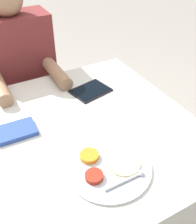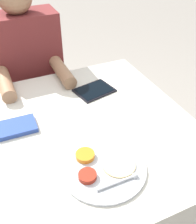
# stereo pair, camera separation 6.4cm
# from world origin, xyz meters

# --- Properties ---
(dining_table) EXTENTS (1.13, 0.98, 0.76)m
(dining_table) POSITION_xyz_m (0.00, 0.00, 0.38)
(dining_table) COLOR beige
(dining_table) RESTS_ON ground_plane
(thali_tray) EXTENTS (0.31, 0.31, 0.03)m
(thali_tray) POSITION_xyz_m (0.08, -0.24, 0.77)
(thali_tray) COLOR #B7BABF
(thali_tray) RESTS_ON dining_table
(red_notebook) EXTENTS (0.17, 0.12, 0.02)m
(red_notebook) POSITION_xyz_m (-0.16, 0.10, 0.77)
(red_notebook) COLOR silver
(red_notebook) RESTS_ON dining_table
(tablet_device) EXTENTS (0.21, 0.18, 0.01)m
(tablet_device) POSITION_xyz_m (0.25, 0.23, 0.77)
(tablet_device) COLOR black
(tablet_device) RESTS_ON dining_table
(person_diner) EXTENTS (0.40, 0.48, 1.23)m
(person_diner) POSITION_xyz_m (-0.00, 0.66, 0.58)
(person_diner) COLOR black
(person_diner) RESTS_ON ground_plane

